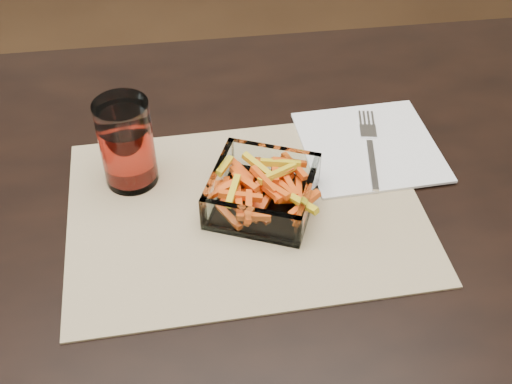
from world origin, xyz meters
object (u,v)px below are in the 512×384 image
Objects in this scene: tumbler at (127,146)px; glass_bowl at (262,193)px; fork at (370,145)px; dining_table at (250,266)px.

glass_bowl is at bearing -23.75° from tumbler.
fork is at bearing 28.61° from glass_bowl.
glass_bowl is 1.34× the size of tumbler.
fork is (0.33, 0.02, -0.05)m from tumbler.
glass_bowl is 0.95× the size of fork.
tumbler reaches higher than dining_table.
glass_bowl is 0.19m from fork.
glass_bowl is 0.18m from tumbler.
fork reaches higher than dining_table.
fork is at bearing 31.82° from dining_table.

